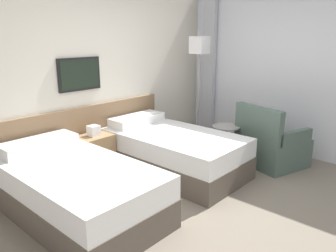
% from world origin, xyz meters
% --- Properties ---
extents(ground_plane, '(16.00, 16.00, 0.00)m').
position_xyz_m(ground_plane, '(0.00, 0.00, 0.00)').
color(ground_plane, slate).
extents(wall_headboard, '(10.00, 0.10, 2.70)m').
position_xyz_m(wall_headboard, '(-0.02, 1.94, 1.30)').
color(wall_headboard, beige).
rests_on(wall_headboard, ground_plane).
extents(wall_window, '(0.21, 4.42, 2.70)m').
position_xyz_m(wall_window, '(2.34, -0.18, 1.34)').
color(wall_window, white).
rests_on(wall_window, ground_plane).
extents(bed_near_door, '(1.09, 1.95, 0.69)m').
position_xyz_m(bed_near_door, '(-1.08, 0.91, 0.29)').
color(bed_near_door, brown).
rests_on(bed_near_door, ground_plane).
extents(bed_near_window, '(1.09, 1.95, 0.69)m').
position_xyz_m(bed_near_window, '(0.49, 0.91, 0.29)').
color(bed_near_window, brown).
rests_on(bed_near_window, ground_plane).
extents(nightstand, '(0.46, 0.36, 0.69)m').
position_xyz_m(nightstand, '(-0.30, 1.66, 0.29)').
color(nightstand, '#9E7A51').
rests_on(nightstand, ground_plane).
extents(floor_lamp, '(0.25, 0.25, 1.85)m').
position_xyz_m(floor_lamp, '(1.66, 1.37, 1.58)').
color(floor_lamp, '#9E9993').
rests_on(floor_lamp, ground_plane).
extents(side_table, '(0.42, 0.42, 0.55)m').
position_xyz_m(side_table, '(1.34, 0.59, 0.38)').
color(side_table, gray).
rests_on(side_table, ground_plane).
extents(armchair, '(0.97, 1.02, 0.91)m').
position_xyz_m(armchair, '(1.64, 0.01, 0.29)').
color(armchair, '#4C6056').
rests_on(armchair, ground_plane).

